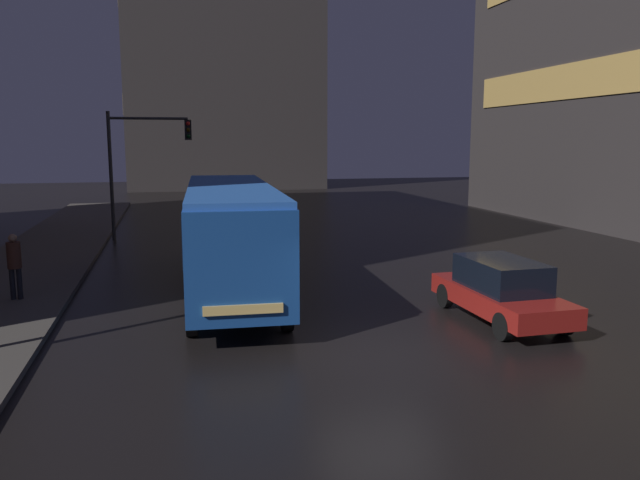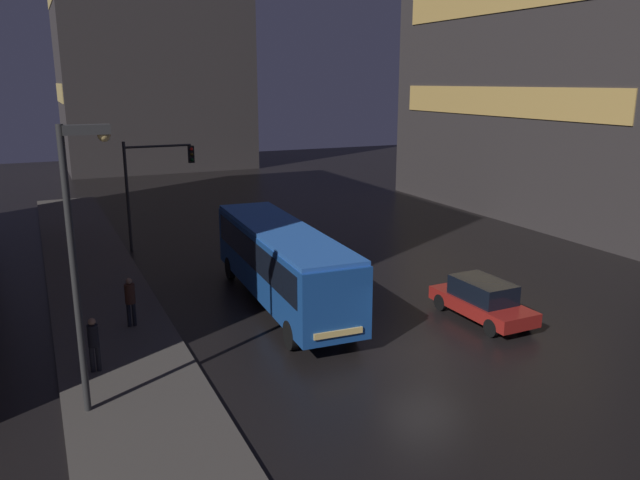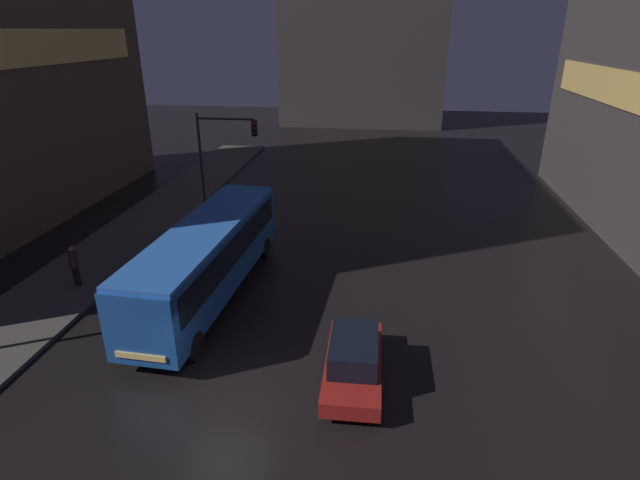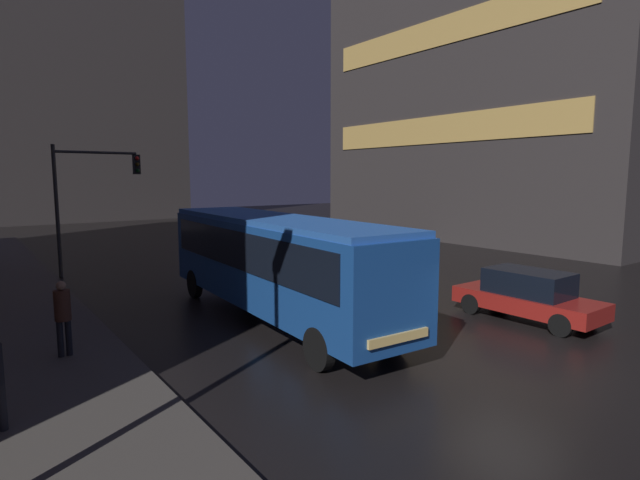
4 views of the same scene
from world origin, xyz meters
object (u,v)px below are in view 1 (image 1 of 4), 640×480
Objects in this scene: car_taxi at (501,290)px; pedestrian_near at (14,261)px; bus_near at (230,226)px; traffic_light_main at (141,152)px.

pedestrian_near is at bearing -21.50° from car_taxi.
bus_near is 1.96× the size of traffic_light_main.
bus_near is 6.23× the size of pedestrian_near.
pedestrian_near is at bearing -104.81° from traffic_light_main.
bus_near reaches higher than car_taxi.
bus_near is 11.54m from traffic_light_main.
car_taxi is at bearing 146.47° from bus_near.
car_taxi is (6.22, -4.58, -1.18)m from bus_near.
traffic_light_main is at bearing 17.19° from pedestrian_near.
traffic_light_main reaches higher than bus_near.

